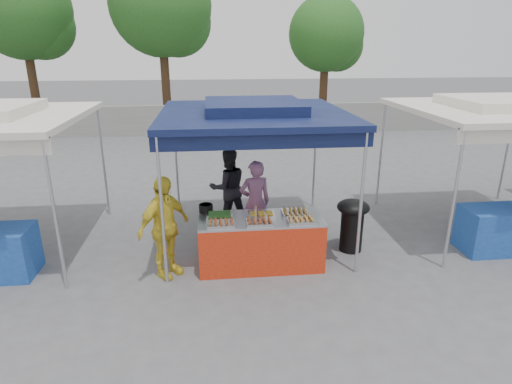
{
  "coord_description": "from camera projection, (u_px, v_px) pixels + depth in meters",
  "views": [
    {
      "loc": [
        -0.75,
        -6.41,
        3.49
      ],
      "look_at": [
        0.0,
        0.6,
        1.05
      ],
      "focal_mm": 30.0,
      "sensor_mm": 36.0,
      "label": 1
    }
  ],
  "objects": [
    {
      "name": "customer_person",
      "position": [
        164.0,
        228.0,
        6.58
      ],
      "size": [
        0.96,
        0.97,
        1.64
      ],
      "primitive_type": "imported",
      "rotation": [
        0.0,
        0.0,
        0.8
      ],
      "color": "yellow",
      "rests_on": "ground_plane"
    },
    {
      "name": "cooking_pot",
      "position": [
        206.0,
        208.0,
        7.09
      ],
      "size": [
        0.23,
        0.23,
        0.13
      ],
      "primitive_type": "cylinder",
      "color": "black",
      "rests_on": "vendor_table"
    },
    {
      "name": "vendor_table",
      "position": [
        261.0,
        242.0,
        7.01
      ],
      "size": [
        2.0,
        0.8,
        0.85
      ],
      "color": "red",
      "rests_on": "ground_plane"
    },
    {
      "name": "food_tray_br",
      "position": [
        295.0,
        212.0,
        7.01
      ],
      "size": [
        0.42,
        0.3,
        0.07
      ],
      "color": "silver",
      "rests_on": "vendor_table"
    },
    {
      "name": "wok_burner",
      "position": [
        352.0,
        221.0,
        7.49
      ],
      "size": [
        0.57,
        0.57,
        0.95
      ],
      "rotation": [
        0.0,
        0.0,
        -0.24
      ],
      "color": "black",
      "rests_on": "ground_plane"
    },
    {
      "name": "food_tray_bl",
      "position": [
        220.0,
        216.0,
        6.87
      ],
      "size": [
        0.42,
        0.3,
        0.07
      ],
      "color": "silver",
      "rests_on": "vendor_table"
    },
    {
      "name": "food_tray_fr",
      "position": [
        301.0,
        220.0,
        6.69
      ],
      "size": [
        0.42,
        0.3,
        0.07
      ],
      "color": "silver",
      "rests_on": "vendor_table"
    },
    {
      "name": "tree_0",
      "position": [
        26.0,
        14.0,
        17.41
      ],
      "size": [
        3.96,
        3.96,
        6.8
      ],
      "color": "#3F2918",
      "rests_on": "ground_plane"
    },
    {
      "name": "crate_left",
      "position": [
        231.0,
        239.0,
        7.79
      ],
      "size": [
        0.45,
        0.32,
        0.27
      ],
      "primitive_type": "cube",
      "color": "#13309F",
      "rests_on": "ground_plane"
    },
    {
      "name": "food_tray_fm",
      "position": [
        260.0,
        222.0,
        6.63
      ],
      "size": [
        0.42,
        0.3,
        0.07
      ],
      "color": "silver",
      "rests_on": "vendor_table"
    },
    {
      "name": "neighbor_stall_right",
      "position": [
        504.0,
        155.0,
        7.71
      ],
      "size": [
        3.2,
        3.2,
        2.57
      ],
      "color": "#B8B8BF",
      "rests_on": "ground_plane"
    },
    {
      "name": "vendor_woman",
      "position": [
        255.0,
        202.0,
        7.73
      ],
      "size": [
        0.62,
        0.46,
        1.57
      ],
      "primitive_type": "imported",
      "rotation": [
        0.0,
        0.0,
        3.3
      ],
      "color": "#87567A",
      "rests_on": "ground_plane"
    },
    {
      "name": "back_wall",
      "position": [
        229.0,
        119.0,
        17.38
      ],
      "size": [
        40.0,
        0.25,
        1.2
      ],
      "primitive_type": "cube",
      "color": "gray",
      "rests_on": "ground_plane"
    },
    {
      "name": "tree_2",
      "position": [
        329.0,
        37.0,
        18.49
      ],
      "size": [
        3.32,
        3.23,
        5.54
      ],
      "color": "#3F2918",
      "rests_on": "ground_plane"
    },
    {
      "name": "main_canopy",
      "position": [
        254.0,
        113.0,
        7.38
      ],
      "size": [
        3.2,
        3.2,
        2.57
      ],
      "color": "#B8B8BF",
      "rests_on": "ground_plane"
    },
    {
      "name": "skewer_cup",
      "position": [
        256.0,
        220.0,
        6.64
      ],
      "size": [
        0.08,
        0.08,
        0.1
      ],
      "primitive_type": "cylinder",
      "color": "#B8B8BF",
      "rests_on": "vendor_table"
    },
    {
      "name": "food_tray_bm",
      "position": [
        261.0,
        215.0,
        6.91
      ],
      "size": [
        0.42,
        0.3,
        0.07
      ],
      "color": "silver",
      "rests_on": "vendor_table"
    },
    {
      "name": "crate_right",
      "position": [
        280.0,
        238.0,
        7.81
      ],
      "size": [
        0.48,
        0.34,
        0.29
      ],
      "primitive_type": "cube",
      "color": "#13309F",
      "rests_on": "ground_plane"
    },
    {
      "name": "crate_stacked",
      "position": [
        281.0,
        224.0,
        7.71
      ],
      "size": [
        0.48,
        0.33,
        0.29
      ],
      "primitive_type": "cube",
      "color": "#13309F",
      "rests_on": "crate_right"
    },
    {
      "name": "ground_plane",
      "position": [
        260.0,
        262.0,
        7.24
      ],
      "size": [
        80.0,
        80.0,
        0.0
      ],
      "primitive_type": "plane",
      "color": "#58585A"
    },
    {
      "name": "helper_man",
      "position": [
        228.0,
        187.0,
        8.52
      ],
      "size": [
        0.89,
        0.77,
        1.58
      ],
      "primitive_type": "imported",
      "rotation": [
        0.0,
        0.0,
        3.38
      ],
      "color": "black",
      "rests_on": "ground_plane"
    },
    {
      "name": "tree_1",
      "position": [
        165.0,
        9.0,
        17.32
      ],
      "size": [
        4.1,
        4.1,
        7.05
      ],
      "color": "#3F2918",
      "rests_on": "ground_plane"
    },
    {
      "name": "food_tray_fl",
      "position": [
        221.0,
        223.0,
        6.57
      ],
      "size": [
        0.42,
        0.3,
        0.07
      ],
      "color": "silver",
      "rests_on": "vendor_table"
    }
  ]
}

